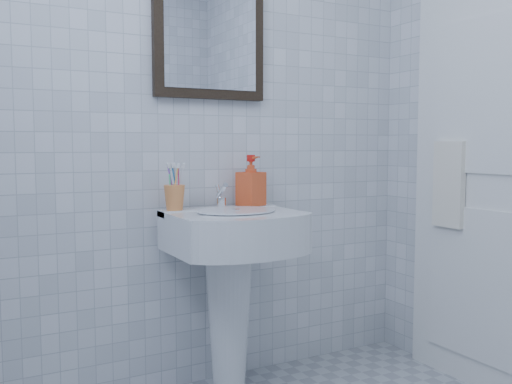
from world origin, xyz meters
TOP-DOWN VIEW (x-y plane):
  - wall_back at (0.00, 1.20)m, footprint 2.20×0.02m
  - washbasin at (0.09, 0.98)m, footprint 0.51×0.37m
  - faucet at (0.09, 1.08)m, footprint 0.04×0.09m
  - toothbrush_cup at (-0.11, 1.09)m, footprint 0.11×0.11m
  - soap_dispenser at (0.24, 1.10)m, footprint 0.13×0.13m
  - wall_mirror at (0.09, 1.18)m, footprint 0.50×0.04m
  - bathroom_door at (1.08, 0.55)m, footprint 0.04×0.80m
  - towel_ring at (1.06, 0.73)m, footprint 0.01×0.18m
  - hand_towel at (1.04, 0.73)m, footprint 0.03×0.16m

SIDE VIEW (x-z plane):
  - washbasin at x=0.09m, z-range 0.13..0.92m
  - faucet at x=0.09m, z-range 0.77..0.88m
  - toothbrush_cup at x=-0.11m, z-range 0.78..0.88m
  - hand_towel at x=1.04m, z-range 0.68..1.06m
  - soap_dispenser at x=0.24m, z-range 0.78..1.00m
  - bathroom_door at x=1.08m, z-range 0.00..2.00m
  - towel_ring at x=1.06m, z-range 0.96..1.14m
  - wall_back at x=0.00m, z-range 0.00..2.50m
  - wall_mirror at x=0.09m, z-range 1.24..1.86m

